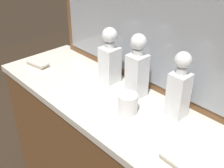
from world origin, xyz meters
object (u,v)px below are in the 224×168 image
at_px(silver_brush_front, 182,164).
at_px(silver_brush_rear, 38,64).
at_px(crystal_tumbler_far_right, 128,104).
at_px(crystal_decanter_far_left, 179,91).
at_px(crystal_decanter_front, 110,61).
at_px(crystal_decanter_left, 137,72).

bearing_deg(silver_brush_front, silver_brush_rear, 178.07).
bearing_deg(crystal_tumbler_far_right, crystal_decanter_far_left, 40.90).
relative_size(crystal_tumbler_far_right, silver_brush_rear, 0.59).
distance_m(crystal_tumbler_far_right, silver_brush_front, 0.36).
xyz_separation_m(crystal_decanter_front, crystal_tumbler_far_right, (0.25, -0.13, -0.08)).
xyz_separation_m(crystal_decanter_far_left, silver_brush_front, (0.19, -0.22, -0.10)).
relative_size(crystal_decanter_front, silver_brush_rear, 1.98).
distance_m(crystal_tumbler_far_right, silver_brush_rear, 0.66).
bearing_deg(crystal_tumbler_far_right, crystal_decanter_left, 118.42).
height_order(crystal_decanter_left, silver_brush_front, crystal_decanter_left).
bearing_deg(silver_brush_rear, crystal_tumbler_far_right, 4.78).
xyz_separation_m(crystal_decanter_far_left, crystal_tumbler_far_right, (-0.15, -0.13, -0.08)).
height_order(crystal_decanter_far_left, silver_brush_rear, crystal_decanter_far_left).
height_order(crystal_decanter_far_left, crystal_tumbler_far_right, crystal_decanter_far_left).
height_order(crystal_tumbler_far_right, silver_brush_front, crystal_tumbler_far_right).
distance_m(crystal_decanter_left, silver_brush_front, 0.48).
bearing_deg(silver_brush_rear, crystal_decanter_far_left, 13.08).
xyz_separation_m(crystal_decanter_front, crystal_decanter_left, (0.18, -0.00, 0.01)).
relative_size(crystal_decanter_left, silver_brush_front, 1.94).
bearing_deg(crystal_decanter_left, crystal_tumbler_far_right, -61.58).
bearing_deg(silver_brush_rear, crystal_decanter_left, 17.25).
xyz_separation_m(crystal_decanter_left, crystal_tumbler_far_right, (0.07, -0.13, -0.08)).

